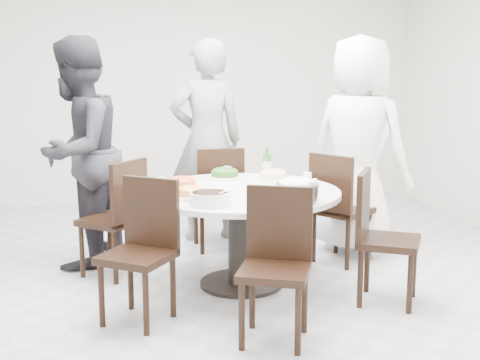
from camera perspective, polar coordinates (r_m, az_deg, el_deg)
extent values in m
cube|color=#B5B5BA|center=(5.35, -3.09, -8.58)|extent=(6.00, 6.00, 0.01)
cube|color=silver|center=(8.04, -6.16, 8.03)|extent=(6.00, 0.01, 2.80)
cube|color=silver|center=(2.14, 7.63, 0.89)|extent=(6.00, 0.01, 2.80)
cylinder|color=white|center=(5.14, 0.11, -4.99)|extent=(1.50, 1.50, 0.75)
cube|color=black|center=(5.77, 8.74, -2.34)|extent=(0.59, 0.59, 0.95)
cube|color=black|center=(6.10, -1.98, -1.50)|extent=(0.43, 0.43, 0.95)
cube|color=black|center=(5.45, -10.93, -3.18)|extent=(0.59, 0.59, 0.95)
cube|color=black|center=(4.47, -8.80, -6.19)|extent=(0.59, 0.59, 0.95)
cube|color=black|center=(4.13, 2.96, -7.50)|extent=(0.55, 0.55, 0.95)
cube|color=black|center=(4.87, 12.60, -4.89)|extent=(0.57, 0.57, 0.95)
imported|color=white|center=(5.99, 10.10, 2.88)|extent=(1.08, 1.12, 1.93)
imported|color=black|center=(6.36, -2.86, 3.39)|extent=(0.72, 0.49, 1.91)
imported|color=black|center=(5.71, -13.68, 2.26)|extent=(1.06, 1.15, 1.91)
cylinder|color=white|center=(5.50, -1.31, 0.46)|extent=(0.28, 0.28, 0.07)
cylinder|color=white|center=(5.43, 2.84, 0.34)|extent=(0.29, 0.29, 0.08)
cylinder|color=white|center=(5.11, -5.02, -0.34)|extent=(0.28, 0.28, 0.08)
cylinder|color=white|center=(4.98, 5.14, -0.66)|extent=(0.29, 0.29, 0.07)
cylinder|color=white|center=(4.77, -4.30, -1.19)|extent=(0.25, 0.25, 0.07)
cylinder|color=silver|center=(4.65, 4.90, -1.10)|extent=(0.30, 0.30, 0.13)
cylinder|color=white|center=(4.57, -2.58, -1.57)|extent=(0.28, 0.28, 0.09)
cylinder|color=#296629|center=(5.58, 2.31, 1.51)|extent=(0.07, 0.07, 0.25)
cylinder|color=white|center=(5.64, -0.76, 0.76)|extent=(0.07, 0.07, 0.08)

